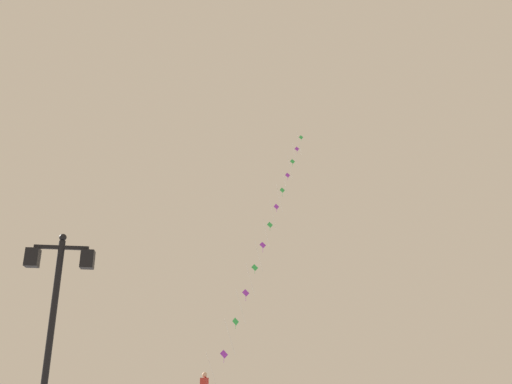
% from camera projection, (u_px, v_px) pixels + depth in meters
% --- Properties ---
extents(twin_lantern_lamp_post, '(1.44, 0.28, 4.52)m').
position_uv_depth(twin_lantern_lamp_post, '(55.00, 296.00, 11.19)').
color(twin_lantern_lamp_post, black).
rests_on(twin_lantern_lamp_post, ground_plane).
extents(kite_train, '(8.83, 15.19, 21.35)m').
position_uv_depth(kite_train, '(270.00, 225.00, 34.51)').
color(kite_train, brown).
rests_on(kite_train, ground_plane).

